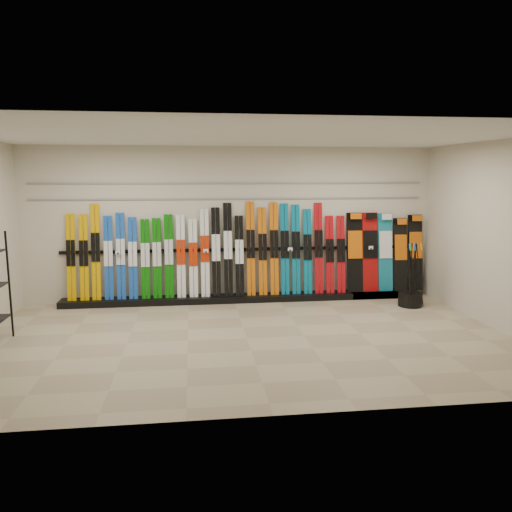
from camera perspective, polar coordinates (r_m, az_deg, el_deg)
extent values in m
plane|color=gray|center=(7.66, -1.05, -9.38)|extent=(8.00, 8.00, 0.00)
plane|color=beige|center=(9.80, -2.67, 3.66)|extent=(8.00, 0.00, 8.00)
plane|color=beige|center=(8.72, 26.08, 2.06)|extent=(0.00, 5.00, 5.00)
plane|color=silver|center=(7.29, -1.12, 13.60)|extent=(8.00, 8.00, 0.00)
cube|color=black|center=(9.85, -1.20, -4.82)|extent=(8.00, 0.40, 0.12)
cube|color=#D79D00|center=(9.95, -20.39, -0.14)|extent=(0.17, 0.24, 1.62)
cube|color=#D79D00|center=(9.90, -19.07, -0.16)|extent=(0.17, 0.24, 1.61)
cube|color=#D79D00|center=(9.85, -17.85, 0.44)|extent=(0.17, 0.27, 1.80)
cube|color=#184DAF|center=(9.81, -16.51, -0.19)|extent=(0.17, 0.24, 1.58)
cube|color=#184DAF|center=(9.78, -15.20, -0.01)|extent=(0.17, 0.24, 1.63)
cube|color=#184DAF|center=(9.75, -13.89, -0.23)|extent=(0.17, 0.23, 1.55)
cube|color=#0A6608|center=(9.73, -12.52, -0.33)|extent=(0.17, 0.23, 1.51)
cube|color=#0A6608|center=(9.71, -11.24, -0.25)|extent=(0.17, 0.23, 1.52)
cube|color=#0A6608|center=(9.70, -9.91, -0.02)|extent=(0.17, 0.24, 1.59)
cube|color=white|center=(9.69, -8.57, -0.02)|extent=(0.17, 0.24, 1.58)
cube|color=white|center=(9.69, -7.19, -0.24)|extent=(0.17, 0.23, 1.50)
cube|color=white|center=(9.69, -5.86, 0.34)|extent=(0.17, 0.25, 1.68)
cube|color=black|center=(9.70, -4.59, 0.46)|extent=(0.17, 0.26, 1.71)
cube|color=black|center=(9.71, -3.22, 0.74)|extent=(0.17, 0.27, 1.80)
cube|color=black|center=(9.73, -1.91, 0.04)|extent=(0.17, 0.23, 1.55)
cube|color=#CF630D|center=(9.75, -0.61, 0.86)|extent=(0.17, 0.27, 1.82)
cube|color=#CF630D|center=(9.78, 0.76, 0.55)|extent=(0.17, 0.26, 1.71)
cube|color=#CF630D|center=(9.81, 2.08, 0.86)|extent=(0.17, 0.27, 1.81)
cube|color=#076788|center=(9.85, 3.31, 0.81)|extent=(0.17, 0.27, 1.78)
cube|color=#076788|center=(9.89, 4.59, 0.76)|extent=(0.17, 0.26, 1.76)
cube|color=#076788|center=(9.94, 5.91, 0.53)|extent=(0.17, 0.25, 1.67)
cube|color=#AA0C13|center=(10.00, 7.17, 0.90)|extent=(0.17, 0.27, 1.79)
cube|color=#AA0C13|center=(10.06, 8.43, 0.18)|extent=(0.17, 0.23, 1.53)
cube|color=#AA0C13|center=(10.12, 9.68, 0.21)|extent=(0.17, 0.23, 1.53)
cube|color=black|center=(10.23, 11.23, 0.41)|extent=(0.33, 0.24, 1.59)
cube|color=#990C0C|center=(10.34, 12.91, 0.44)|extent=(0.32, 0.24, 1.59)
cube|color=#14728C|center=(10.45, 14.56, 0.42)|extent=(0.30, 0.24, 1.57)
cube|color=black|center=(10.57, 16.17, 0.17)|extent=(0.28, 0.23, 1.47)
cube|color=black|center=(10.71, 17.74, 0.38)|extent=(0.30, 0.24, 1.53)
cylinder|color=black|center=(9.89, 17.21, -4.79)|extent=(0.44, 0.44, 0.25)
cylinder|color=black|center=(9.80, 17.29, -2.00)|extent=(0.05, 0.04, 1.18)
cylinder|color=black|center=(9.68, 17.07, -2.14)|extent=(0.06, 0.14, 1.18)
cylinder|color=black|center=(9.69, 17.55, -2.15)|extent=(0.14, 0.11, 1.17)
cylinder|color=black|center=(9.86, 17.74, -1.96)|extent=(0.10, 0.12, 1.18)
cylinder|color=black|center=(9.93, 17.63, -1.89)|extent=(0.07, 0.05, 1.18)
cylinder|color=black|center=(9.77, 17.41, -2.05)|extent=(0.04, 0.15, 1.17)
cylinder|color=black|center=(9.84, 17.03, -1.95)|extent=(0.03, 0.13, 1.18)
cylinder|color=black|center=(9.64, 17.12, -2.18)|extent=(0.12, 0.06, 1.18)
cylinder|color=black|center=(9.78, 17.53, -2.04)|extent=(0.09, 0.09, 1.18)
cylinder|color=black|center=(9.77, 18.21, -2.09)|extent=(0.14, 0.16, 1.17)
cylinder|color=black|center=(9.81, 17.35, -2.00)|extent=(0.11, 0.11, 1.18)
cube|color=gray|center=(9.75, -2.68, 6.57)|extent=(7.60, 0.02, 0.03)
cube|color=gray|center=(9.74, -2.70, 8.34)|extent=(7.60, 0.02, 0.03)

